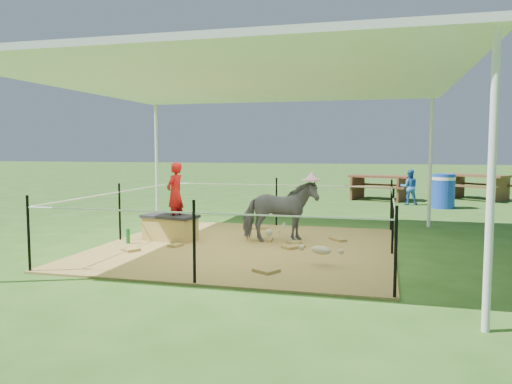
% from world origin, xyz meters
% --- Properties ---
extents(ground, '(90.00, 90.00, 0.00)m').
position_xyz_m(ground, '(0.00, 0.00, 0.00)').
color(ground, '#2D5919').
rests_on(ground, ground).
extents(hay_patch, '(4.60, 4.60, 0.03)m').
position_xyz_m(hay_patch, '(0.00, 0.00, 0.01)').
color(hay_patch, brown).
rests_on(hay_patch, ground).
extents(canopy_tent, '(6.30, 6.30, 2.90)m').
position_xyz_m(canopy_tent, '(0.00, 0.00, 2.69)').
color(canopy_tent, silver).
rests_on(canopy_tent, ground).
extents(rope_fence, '(4.54, 4.54, 1.00)m').
position_xyz_m(rope_fence, '(0.00, -0.00, 0.64)').
color(rope_fence, black).
rests_on(rope_fence, ground).
extents(straw_bale, '(0.93, 0.59, 0.39)m').
position_xyz_m(straw_bale, '(-1.40, 0.18, 0.22)').
color(straw_bale, olive).
rests_on(straw_bale, hay_patch).
extents(dark_cloth, '(1.00, 0.65, 0.05)m').
position_xyz_m(dark_cloth, '(-1.40, 0.18, 0.44)').
color(dark_cloth, black).
rests_on(dark_cloth, straw_bale).
extents(woman, '(0.32, 0.42, 1.04)m').
position_xyz_m(woman, '(-1.30, 0.18, 0.94)').
color(woman, red).
rests_on(woman, straw_bale).
extents(green_bottle, '(0.08, 0.08, 0.24)m').
position_xyz_m(green_bottle, '(-1.95, -0.27, 0.15)').
color(green_bottle, '#186C28').
rests_on(green_bottle, hay_patch).
extents(pony, '(1.34, 0.98, 1.03)m').
position_xyz_m(pony, '(0.44, 0.51, 0.54)').
color(pony, '#4C4C51').
rests_on(pony, hay_patch).
extents(pink_hat, '(0.32, 0.32, 0.15)m').
position_xyz_m(pink_hat, '(0.44, 0.51, 1.13)').
color(pink_hat, pink).
rests_on(pink_hat, pony).
extents(foal, '(0.96, 0.74, 0.47)m').
position_xyz_m(foal, '(1.32, -1.03, 0.26)').
color(foal, '#BCAC89').
rests_on(foal, hay_patch).
extents(trash_barrel, '(0.73, 0.73, 0.91)m').
position_xyz_m(trash_barrel, '(3.63, 6.45, 0.46)').
color(trash_barrel, '#1840B7').
rests_on(trash_barrel, ground).
extents(picnic_table_near, '(2.10, 1.74, 0.76)m').
position_xyz_m(picnic_table_near, '(1.97, 8.29, 0.38)').
color(picnic_table_near, brown).
rests_on(picnic_table_near, ground).
extents(picnic_table_far, '(2.32, 2.22, 0.79)m').
position_xyz_m(picnic_table_far, '(4.86, 9.10, 0.39)').
color(picnic_table_far, '#54351D').
rests_on(picnic_table_far, ground).
extents(distant_person, '(0.51, 0.41, 1.00)m').
position_xyz_m(distant_person, '(2.79, 7.08, 0.50)').
color(distant_person, '#3370C1').
rests_on(distant_person, ground).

